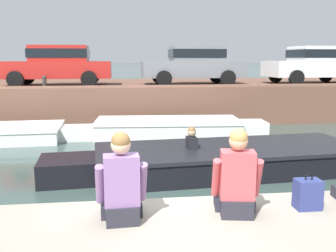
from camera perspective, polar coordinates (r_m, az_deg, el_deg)
name	(u,v)px	position (r m, az deg, el deg)	size (l,w,h in m)	color
ground_plane	(150,161)	(9.34, -2.80, -5.39)	(400.00, 400.00, 0.00)	#384C47
far_quay_wall	(137,99)	(16.73, -4.68, 4.12)	(60.00, 6.00, 1.47)	brown
far_wall_coping	(140,86)	(13.79, -4.26, 6.04)	(60.00, 0.24, 0.08)	brown
boat_moored_central_white	(175,128)	(12.26, 1.08, -0.26)	(5.64, 2.12, 0.56)	white
motorboat_passing	(217,159)	(8.50, 7.42, -5.08)	(7.27, 2.55, 1.05)	black
car_left_inner_red	(57,64)	(15.24, -16.50, 9.09)	(4.24, 1.97, 1.54)	#B2231E
car_centre_grey	(194,63)	(15.30, 3.93, 9.48)	(4.06, 1.93, 1.54)	slate
car_right_inner_white	(314,63)	(17.02, 21.41, 8.89)	(3.94, 2.15, 1.54)	white
mooring_bollard_mid	(44,81)	(14.18, -18.31, 6.48)	(0.15, 0.15, 0.44)	#2D2B28
person_seated_left	(121,187)	(3.96, -7.10, -9.18)	(0.55, 0.54, 0.96)	#282833
person_seated_right	(237,181)	(4.16, 10.40, -8.29)	(0.57, 0.58, 0.96)	#282833
bottle_drink	(227,210)	(4.14, 9.02, -12.48)	(0.06, 0.06, 0.20)	#3F8CCC
backpack_on_ledge	(307,194)	(4.59, 20.44, -9.71)	(0.28, 0.24, 0.41)	navy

